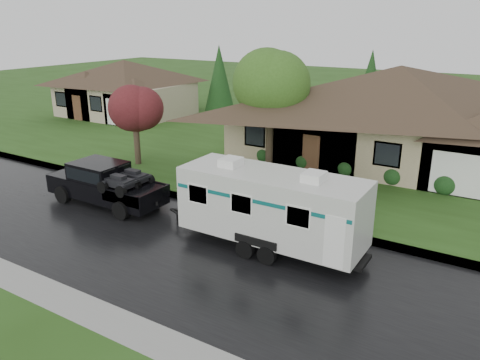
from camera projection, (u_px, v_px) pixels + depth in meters
The scene contains 11 objects.
ground at pixel (248, 240), 18.46m from camera, with size 140.00×140.00×0.00m, color #274916.
road at pixel (220, 261), 16.85m from camera, with size 140.00×8.00×0.01m, color black.
curb at pixel (274, 218), 20.26m from camera, with size 140.00×0.50×0.15m, color gray.
lawn at pixel (364, 152), 30.56m from camera, with size 140.00×26.00×0.15m, color #274916.
house_main at pixel (402, 104), 27.35m from camera, with size 19.44×10.80×6.90m.
house_far at pixel (126, 83), 41.02m from camera, with size 10.80×8.64×5.80m.
tree_left_green at pixel (271, 87), 25.88m from camera, with size 3.96×3.96×6.56m.
tree_red at pixel (134, 109), 26.73m from camera, with size 2.83×2.83×4.68m.
shrub_row at pixel (369, 171), 24.78m from camera, with size 13.60×1.00×1.00m.
pickup_truck at pixel (104, 182), 21.79m from camera, with size 5.96×2.26×1.99m.
travel_trailer at pixel (272, 205), 17.24m from camera, with size 7.35×2.58×3.30m.
Camera 1 is at (8.40, -14.43, 8.22)m, focal length 35.00 mm.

